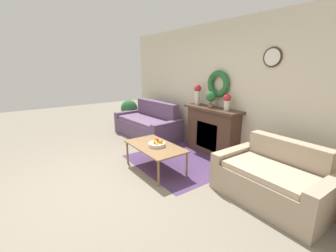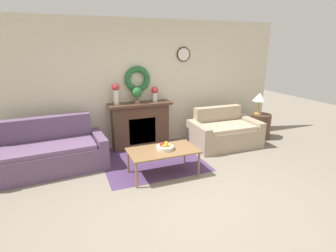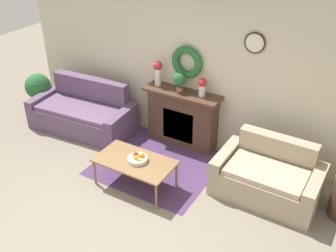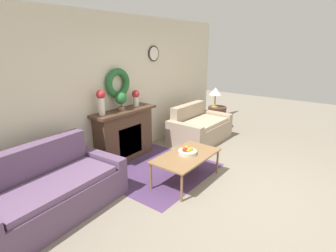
# 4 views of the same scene
# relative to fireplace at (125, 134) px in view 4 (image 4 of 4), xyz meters

# --- Properties ---
(ground_plane) EXTENTS (16.00, 16.00, 0.00)m
(ground_plane) POSITION_rel_fireplace_xyz_m (0.06, -2.41, -0.50)
(ground_plane) COLOR gray
(floor_rug) EXTENTS (1.87, 1.75, 0.01)m
(floor_rug) POSITION_rel_fireplace_xyz_m (-0.01, -0.80, -0.50)
(floor_rug) COLOR #4C335B
(floor_rug) RESTS_ON ground_plane
(wall_back) EXTENTS (6.80, 0.19, 2.70)m
(wall_back) POSITION_rel_fireplace_xyz_m (0.06, 0.20, 0.85)
(wall_back) COLOR beige
(wall_back) RESTS_ON ground_plane
(fireplace) EXTENTS (1.36, 0.41, 0.99)m
(fireplace) POSITION_rel_fireplace_xyz_m (0.00, 0.00, 0.00)
(fireplace) COLOR #4C3323
(fireplace) RESTS_ON ground_plane
(couch_left) EXTENTS (1.97, 1.03, 0.91)m
(couch_left) POSITION_rel_fireplace_xyz_m (-1.82, -0.51, -0.19)
(couch_left) COLOR #604766
(couch_left) RESTS_ON ground_plane
(loveseat_right) EXTENTS (1.50, 0.92, 0.82)m
(loveseat_right) POSITION_rel_fireplace_xyz_m (1.75, -0.62, -0.21)
(loveseat_right) COLOR tan
(loveseat_right) RESTS_ON ground_plane
(coffee_table) EXTENTS (1.17, 0.65, 0.46)m
(coffee_table) POSITION_rel_fireplace_xyz_m (-0.01, -1.44, -0.08)
(coffee_table) COLOR olive
(coffee_table) RESTS_ON ground_plane
(fruit_bowl) EXTENTS (0.30, 0.30, 0.12)m
(fruit_bowl) POSITION_rel_fireplace_xyz_m (0.03, -1.42, -0.00)
(fruit_bowl) COLOR beige
(fruit_bowl) RESTS_ON coffee_table
(side_table_by_loveseat) EXTENTS (0.48, 0.48, 0.59)m
(side_table_by_loveseat) POSITION_rel_fireplace_xyz_m (2.85, -0.51, -0.21)
(side_table_by_loveseat) COLOR #4C3323
(side_table_by_loveseat) RESTS_ON ground_plane
(table_lamp) EXTENTS (0.32, 0.32, 0.51)m
(table_lamp) POSITION_rel_fireplace_xyz_m (2.79, -0.46, 0.48)
(table_lamp) COLOR #B28E42
(table_lamp) RESTS_ON side_table_by_loveseat
(vase_on_mantel_left) EXTENTS (0.16, 0.16, 0.44)m
(vase_on_mantel_left) POSITION_rel_fireplace_xyz_m (-0.49, 0.01, 0.75)
(vase_on_mantel_left) COLOR silver
(vase_on_mantel_left) RESTS_ON fireplace
(vase_on_mantel_right) EXTENTS (0.15, 0.15, 0.32)m
(vase_on_mantel_right) POSITION_rel_fireplace_xyz_m (0.35, 0.01, 0.68)
(vase_on_mantel_right) COLOR silver
(vase_on_mantel_right) RESTS_ON fireplace
(potted_plant_on_mantel) EXTENTS (0.22, 0.22, 0.34)m
(potted_plant_on_mantel) POSITION_rel_fireplace_xyz_m (-0.06, -0.01, 0.70)
(potted_plant_on_mantel) COLOR #8E664C
(potted_plant_on_mantel) RESTS_ON fireplace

